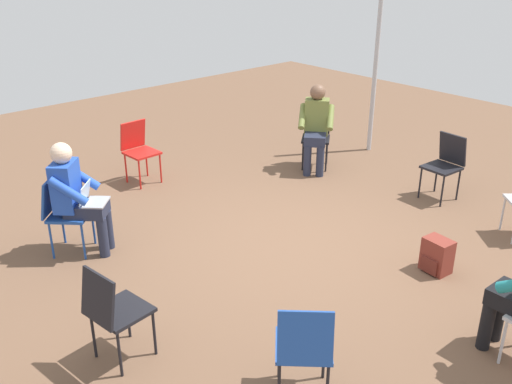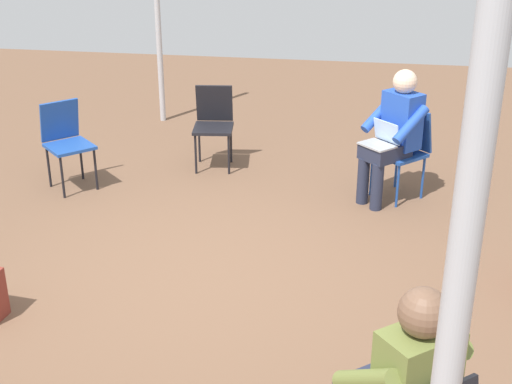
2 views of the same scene
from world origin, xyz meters
TOP-DOWN VIEW (x-y plane):
  - ground_plane at (0.00, 0.00)m, footprint 14.85×14.85m
  - chair_southeast at (1.52, -2.02)m, footprint 0.58×0.58m
  - chair_northwest at (-1.68, 1.58)m, footprint 0.58×0.58m
  - chair_south at (-0.39, -2.38)m, footprint 0.43×0.46m
  - chair_east at (2.72, 0.25)m, footprint 0.45×0.42m
  - chair_northeast at (1.55, 1.89)m, footprint 0.58×0.58m
  - chair_north at (-0.39, 2.37)m, footprint 0.45×0.48m
  - person_with_laptop at (1.43, 1.77)m, footprint 0.64×0.64m
  - person_in_olive at (1.41, -1.89)m, footprint 0.63×0.63m
  - backpack_near_laptop_user at (-1.35, -0.73)m, footprint 0.30×0.27m
  - tent_pole_far at (1.41, -3.17)m, footprint 0.07×0.07m

SIDE VIEW (x-z plane):
  - ground_plane at x=0.00m, z-range 0.00..0.00m
  - backpack_near_laptop_user at x=-1.35m, z-range -0.02..0.34m
  - chair_southeast at x=1.52m, z-range 0.07..0.92m
  - chair_northwest at x=-1.68m, z-range 0.07..0.92m
  - chair_south at x=-0.39m, z-range 0.07..0.92m
  - chair_east at x=2.72m, z-range 0.07..0.92m
  - chair_northeast at x=1.55m, z-range 0.07..0.92m
  - chair_north at x=-0.39m, z-range 0.07..0.92m
  - person_with_laptop at x=1.43m, z-range 0.07..1.31m
  - person_in_olive at x=1.41m, z-range 0.07..1.31m
  - tent_pole_far at x=1.41m, z-range 0.00..2.60m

